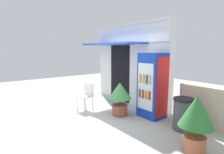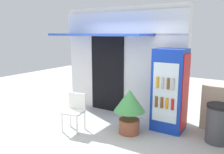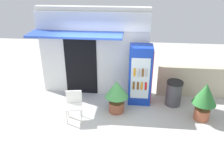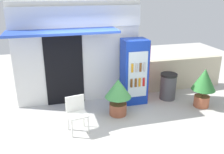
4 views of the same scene
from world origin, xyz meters
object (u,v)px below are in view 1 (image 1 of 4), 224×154
(potted_plant_near_shop, at_px, (120,95))
(trash_bin, at_px, (183,114))
(potted_plant_curbside, at_px, (196,117))
(drink_cooler, at_px, (152,86))
(plastic_chair, at_px, (86,94))

(potted_plant_near_shop, height_order, trash_bin, potted_plant_near_shop)
(potted_plant_curbside, relative_size, trash_bin, 1.40)
(drink_cooler, relative_size, potted_plant_near_shop, 1.87)
(potted_plant_curbside, bearing_deg, trash_bin, 134.06)
(trash_bin, bearing_deg, potted_plant_curbside, -45.94)
(drink_cooler, bearing_deg, plastic_chair, -147.84)
(plastic_chair, distance_m, trash_bin, 3.06)
(drink_cooler, xyz_separation_m, potted_plant_near_shop, (-0.67, -0.65, -0.31))
(potted_plant_near_shop, relative_size, trash_bin, 1.25)
(potted_plant_near_shop, height_order, potted_plant_curbside, potted_plant_curbside)
(potted_plant_curbside, bearing_deg, drink_cooler, 155.25)
(potted_plant_curbside, xyz_separation_m, trash_bin, (-0.69, 0.72, -0.29))
(plastic_chair, bearing_deg, trash_bin, 20.10)
(plastic_chair, relative_size, potted_plant_near_shop, 0.85)
(drink_cooler, relative_size, potted_plant_curbside, 1.67)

